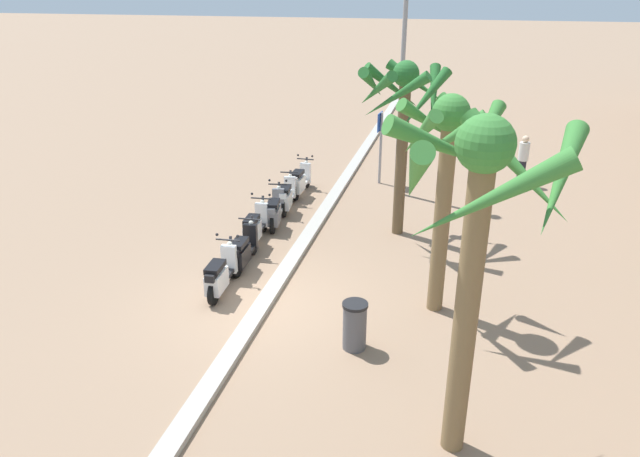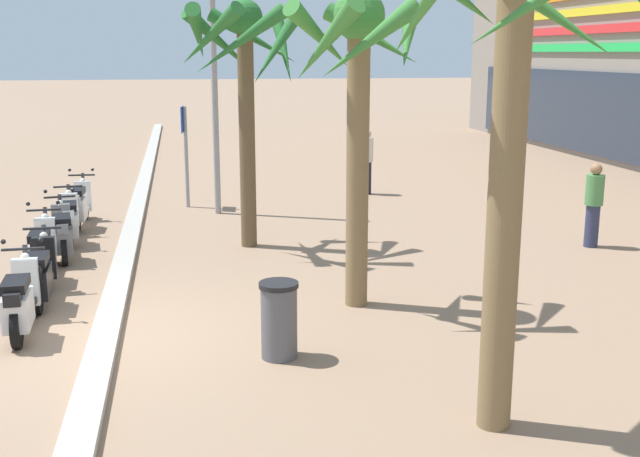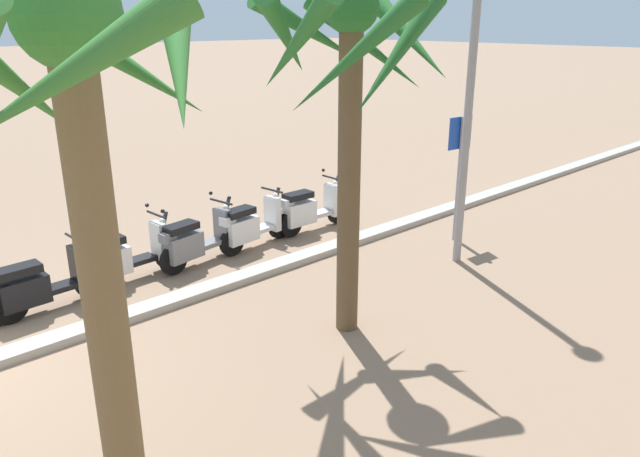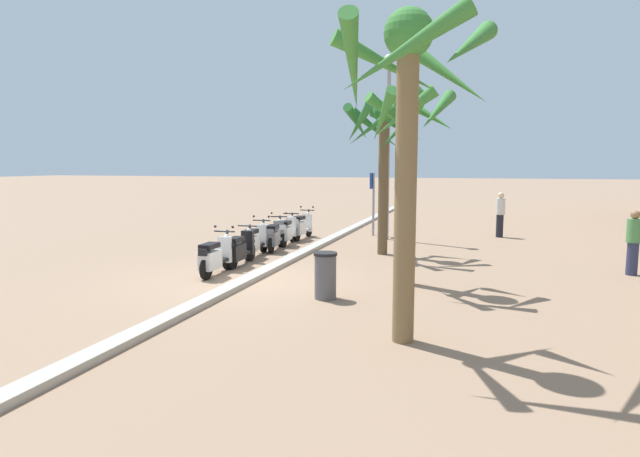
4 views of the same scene
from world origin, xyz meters
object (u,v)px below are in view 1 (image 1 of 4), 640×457
object	(u,v)px
scooter_white_second_in_line	(255,227)
scooter_grey_last_in_row	(275,211)
scooter_white_gap_after_mid	(221,274)
litter_bin	(355,325)
crossing_sign	(380,140)
palm_tree_near_sign	(479,212)
street_lamp	(403,66)
scooter_white_mid_front	(287,196)
palm_tree_mid_walkway	(402,104)
pedestrian_window_shopping	(523,159)
scooter_white_mid_centre	(300,181)
palm_tree_by_mall_entrance	(448,154)
scooter_black_mid_rear	(244,250)

from	to	relation	value
scooter_white_second_in_line	scooter_grey_last_in_row	bearing A→B (deg)	173.34
scooter_white_gap_after_mid	litter_bin	bearing A→B (deg)	66.97
scooter_white_gap_after_mid	litter_bin	distance (m)	3.51
crossing_sign	palm_tree_near_sign	xyz separation A→B (m)	(11.86, 2.87, 2.21)
street_lamp	litter_bin	bearing A→B (deg)	1.87
scooter_white_mid_front	scooter_grey_last_in_row	distance (m)	1.20
palm_tree_near_sign	palm_tree_mid_walkway	bearing A→B (deg)	-166.95
scooter_white_mid_front	scooter_white_second_in_line	bearing A→B (deg)	-2.70
scooter_white_mid_front	crossing_sign	size ratio (longest dim) A/B	0.73
litter_bin	scooter_grey_last_in_row	bearing A→B (deg)	-148.62
scooter_white_gap_after_mid	pedestrian_window_shopping	distance (m)	11.60
scooter_grey_last_in_row	litter_bin	world-z (taller)	scooter_grey_last_in_row
scooter_white_mid_centre	scooter_white_mid_front	bearing A→B (deg)	-0.58
scooter_white_mid_front	crossing_sign	world-z (taller)	crossing_sign
scooter_white_mid_centre	scooter_white_gap_after_mid	size ratio (longest dim) A/B	1.02
scooter_white_second_in_line	litter_bin	xyz separation A→B (m)	(4.06, 3.38, 0.03)
scooter_white_gap_after_mid	litter_bin	size ratio (longest dim) A/B	1.86
crossing_sign	palm_tree_by_mall_entrance	distance (m)	8.47
scooter_white_second_in_line	palm_tree_by_mall_entrance	xyz separation A→B (m)	(2.24, 4.75, 2.89)
pedestrian_window_shopping	street_lamp	distance (m)	5.36
palm_tree_by_mall_entrance	pedestrian_window_shopping	world-z (taller)	palm_tree_by_mall_entrance
scooter_white_gap_after_mid	street_lamp	world-z (taller)	street_lamp
scooter_black_mid_rear	litter_bin	distance (m)	4.17
scooter_white_second_in_line	scooter_white_gap_after_mid	size ratio (longest dim) A/B	1.05
scooter_white_gap_after_mid	street_lamp	xyz separation A→B (m)	(-7.49, 2.94, 3.56)
scooter_black_mid_rear	palm_tree_mid_walkway	bearing A→B (deg)	132.05
scooter_grey_last_in_row	palm_tree_mid_walkway	xyz separation A→B (m)	(-0.34, 3.32, 3.06)
palm_tree_mid_walkway	street_lamp	distance (m)	3.28
scooter_white_mid_centre	pedestrian_window_shopping	bearing A→B (deg)	111.55
scooter_white_mid_centre	palm_tree_near_sign	distance (m)	11.76
scooter_white_mid_front	pedestrian_window_shopping	bearing A→B (deg)	121.10
scooter_white_gap_after_mid	scooter_white_second_in_line	bearing A→B (deg)	-176.78
scooter_white_mid_centre	crossing_sign	xyz separation A→B (m)	(-1.79, 2.27, 1.04)
scooter_grey_last_in_row	litter_bin	distance (m)	6.21
scooter_black_mid_rear	palm_tree_by_mall_entrance	world-z (taller)	palm_tree_by_mall_entrance
street_lamp	scooter_black_mid_rear	bearing A→B (deg)	-25.15
scooter_white_mid_front	scooter_white_gap_after_mid	world-z (taller)	scooter_white_gap_after_mid
scooter_grey_last_in_row	crossing_sign	bearing A→B (deg)	153.12
scooter_grey_last_in_row	street_lamp	xyz separation A→B (m)	(-3.56, 2.95, 3.55)
palm_tree_by_mall_entrance	scooter_black_mid_rear	bearing A→B (deg)	-100.68
palm_tree_near_sign	litter_bin	size ratio (longest dim) A/B	5.21
scooter_white_second_in_line	scooter_black_mid_rear	bearing A→B (deg)	7.78
crossing_sign	palm_tree_mid_walkway	bearing A→B (deg)	14.65
scooter_white_mid_centre	litter_bin	distance (m)	8.59
scooter_white_mid_centre	scooter_white_second_in_line	size ratio (longest dim) A/B	0.97
scooter_white_mid_front	palm_tree_mid_walkway	size ratio (longest dim) A/B	0.38
crossing_sign	pedestrian_window_shopping	world-z (taller)	crossing_sign
scooter_white_mid_front	palm_tree_near_sign	size ratio (longest dim) A/B	0.35
scooter_white_second_in_line	palm_tree_mid_walkway	distance (m)	4.89
pedestrian_window_shopping	scooter_white_mid_front	bearing A→B (deg)	-58.90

